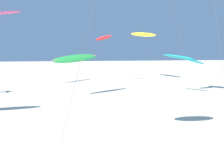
% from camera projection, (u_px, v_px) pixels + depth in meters
% --- Properties ---
extents(flying_kite_1, '(5.74, 10.30, 13.15)m').
position_uv_depth(flying_kite_1, '(143.00, 34.00, 59.83)').
color(flying_kite_1, yellow).
rests_on(flying_kite_1, ground).
extents(flying_kite_4, '(6.27, 11.54, 7.74)m').
position_uv_depth(flying_kite_4, '(178.00, 57.00, 40.82)').
color(flying_kite_4, '#19B2B7').
rests_on(flying_kite_4, ground).
extents(flying_kite_5, '(5.24, 11.58, 11.89)m').
position_uv_depth(flying_kite_5, '(103.00, 38.00, 54.83)').
color(flying_kite_5, red).
rests_on(flying_kite_5, ground).
extents(flying_kite_7, '(8.19, 6.80, 7.93)m').
position_uv_depth(flying_kite_7, '(75.00, 58.00, 39.74)').
color(flying_kite_7, green).
rests_on(flying_kite_7, ground).
extents(flying_kite_8, '(6.37, 12.82, 16.71)m').
position_uv_depth(flying_kite_8, '(3.00, 13.00, 45.66)').
color(flying_kite_8, '#EA5193').
rests_on(flying_kite_8, ground).
extents(flying_kite_9, '(5.94, 5.58, 7.07)m').
position_uv_depth(flying_kite_9, '(193.00, 61.00, 44.19)').
color(flying_kite_9, '#19B2B7').
rests_on(flying_kite_9, ground).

